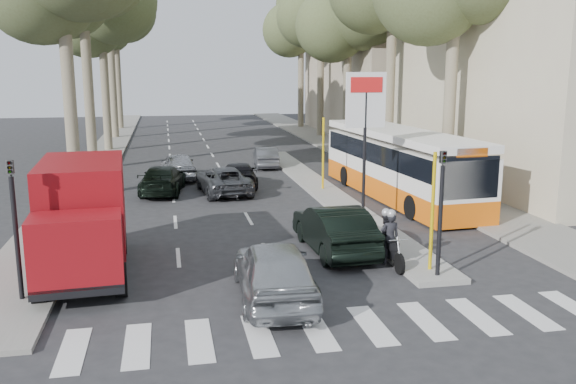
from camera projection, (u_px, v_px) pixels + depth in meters
name	position (u px, v px, depth m)	size (l,w,h in m)	color
ground	(310.00, 270.00, 17.60)	(120.00, 120.00, 0.00)	#28282B
sidewalk_right	(346.00, 149.00, 43.26)	(3.20, 70.00, 0.12)	gray
median_left	(107.00, 150.00, 42.93)	(2.40, 64.00, 0.12)	gray
traffic_island	(323.00, 190.00, 28.78)	(1.50, 26.00, 0.16)	gray
building_near	(558.00, 1.00, 30.33)	(11.00, 18.00, 18.00)	beige
building_far	(395.00, 41.00, 51.66)	(11.00, 20.00, 16.00)	#B7A88E
billboard	(365.00, 125.00, 22.29)	(1.50, 12.10, 5.60)	yellow
traffic_light_island	(442.00, 192.00, 16.29)	(0.16, 0.41, 3.60)	black
traffic_light_left	(14.00, 206.00, 14.67)	(0.16, 0.41, 3.60)	black
tree_l_c	(102.00, 3.00, 41.08)	(7.40, 7.20, 13.71)	#6B604C
tree_l_e	(116.00, 13.00, 56.27)	(7.40, 7.20, 14.49)	#6B604C
tree_r_c	(350.00, 10.00, 42.49)	(7.40, 7.20, 13.32)	#6B604C
tree_r_d	(322.00, 2.00, 49.91)	(7.40, 7.20, 14.88)	#6B604C
tree_r_e	(302.00, 18.00, 57.75)	(7.40, 7.20, 14.10)	#6B604C
silver_hatchback	(274.00, 270.00, 15.25)	(1.83, 4.54, 1.55)	#A5A8AC
dark_hatchback	(334.00, 229.00, 19.26)	(1.60, 4.58, 1.51)	black
queue_car_a	(223.00, 180.00, 28.33)	(2.07, 4.50, 1.25)	#44464A
queue_car_b	(239.00, 175.00, 29.87)	(1.68, 4.12, 1.20)	black
queue_car_c	(178.00, 166.00, 31.96)	(1.64, 4.09, 1.39)	#999CA0
queue_car_d	(266.00, 157.00, 35.83)	(1.24, 3.57, 1.18)	#55575D
queue_car_e	(163.00, 179.00, 28.36)	(1.82, 4.47, 1.30)	black
red_truck	(83.00, 216.00, 17.09)	(2.57, 6.03, 3.15)	black
city_bus	(399.00, 162.00, 27.07)	(3.32, 11.85, 3.08)	orange
motorcycle	(388.00, 239.00, 18.03)	(0.74, 2.03, 1.73)	black
pedestrian_near	(479.00, 182.00, 26.23)	(0.92, 0.45, 1.57)	#3E3049
pedestrian_far	(451.00, 187.00, 25.11)	(1.05, 0.46, 1.62)	#6C6351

